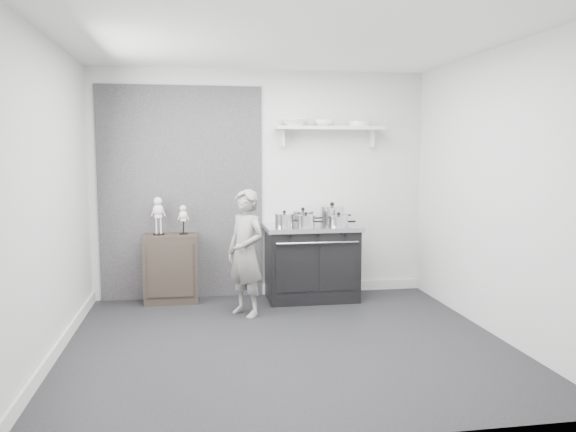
# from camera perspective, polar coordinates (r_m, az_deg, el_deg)

# --- Properties ---
(ground) EXTENTS (4.00, 4.00, 0.00)m
(ground) POSITION_cam_1_polar(r_m,az_deg,el_deg) (5.26, -0.24, -12.73)
(ground) COLOR black
(ground) RESTS_ON ground
(room_shell) EXTENTS (4.02, 3.62, 2.71)m
(room_shell) POSITION_cam_1_polar(r_m,az_deg,el_deg) (5.10, -1.50, 5.44)
(room_shell) COLOR silver
(room_shell) RESTS_ON ground
(wall_shelf) EXTENTS (1.30, 0.26, 0.24)m
(wall_shelf) POSITION_cam_1_polar(r_m,az_deg,el_deg) (6.78, 4.22, 8.82)
(wall_shelf) COLOR silver
(wall_shelf) RESTS_ON room_shell
(stove) EXTENTS (1.10, 0.69, 0.88)m
(stove) POSITION_cam_1_polar(r_m,az_deg,el_deg) (6.64, 2.39, -4.68)
(stove) COLOR black
(stove) RESTS_ON ground
(side_cabinet) EXTENTS (0.61, 0.36, 0.79)m
(side_cabinet) POSITION_cam_1_polar(r_m,az_deg,el_deg) (6.66, -11.78, -5.22)
(side_cabinet) COLOR black
(side_cabinet) RESTS_ON ground
(child) EXTENTS (0.56, 0.59, 1.35)m
(child) POSITION_cam_1_polar(r_m,az_deg,el_deg) (5.95, -4.30, -3.77)
(child) COLOR slate
(child) RESTS_ON ground
(pot_front_left) EXTENTS (0.31, 0.22, 0.19)m
(pot_front_left) POSITION_cam_1_polar(r_m,az_deg,el_deg) (6.42, -0.37, -0.41)
(pot_front_left) COLOR silver
(pot_front_left) RESTS_ON stove
(pot_back_left) EXTENTS (0.34, 0.26, 0.20)m
(pot_back_left) POSITION_cam_1_polar(r_m,az_deg,el_deg) (6.65, 1.52, -0.15)
(pot_back_left) COLOR silver
(pot_back_left) RESTS_ON stove
(pot_back_right) EXTENTS (0.38, 0.29, 0.26)m
(pot_back_right) POSITION_cam_1_polar(r_m,az_deg,el_deg) (6.71, 4.50, 0.12)
(pot_back_right) COLOR silver
(pot_back_right) RESTS_ON stove
(pot_front_right) EXTENTS (0.32, 0.23, 0.17)m
(pot_front_right) POSITION_cam_1_polar(r_m,az_deg,el_deg) (6.45, 5.16, -0.51)
(pot_front_right) COLOR silver
(pot_front_right) RESTS_ON stove
(pot_front_center) EXTENTS (0.29, 0.21, 0.17)m
(pot_front_center) POSITION_cam_1_polar(r_m,az_deg,el_deg) (6.39, 1.84, -0.51)
(pot_front_center) COLOR silver
(pot_front_center) RESTS_ON stove
(skeleton_full) EXTENTS (0.14, 0.09, 0.50)m
(skeleton_full) POSITION_cam_1_polar(r_m,az_deg,el_deg) (6.56, -13.05, 0.30)
(skeleton_full) COLOR beige
(skeleton_full) RESTS_ON side_cabinet
(skeleton_torso) EXTENTS (0.11, 0.07, 0.39)m
(skeleton_torso) POSITION_cam_1_polar(r_m,az_deg,el_deg) (6.56, -10.59, -0.15)
(skeleton_torso) COLOR beige
(skeleton_torso) RESTS_ON side_cabinet
(bowl_large) EXTENTS (0.32, 0.32, 0.08)m
(bowl_large) POSITION_cam_1_polar(r_m,az_deg,el_deg) (6.68, 0.64, 9.47)
(bowl_large) COLOR white
(bowl_large) RESTS_ON wall_shelf
(bowl_small) EXTENTS (0.23, 0.23, 0.07)m
(bowl_small) POSITION_cam_1_polar(r_m,az_deg,el_deg) (6.76, 3.68, 9.41)
(bowl_small) COLOR white
(bowl_small) RESTS_ON wall_shelf
(plate_stack) EXTENTS (0.26, 0.26, 0.06)m
(plate_stack) POSITION_cam_1_polar(r_m,az_deg,el_deg) (6.87, 7.29, 9.26)
(plate_stack) COLOR silver
(plate_stack) RESTS_ON wall_shelf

